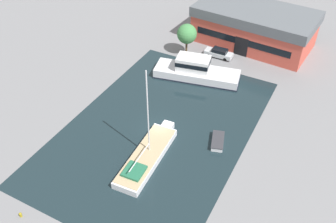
% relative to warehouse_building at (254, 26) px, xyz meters
% --- Properties ---
extents(ground_plane, '(440.00, 440.00, 0.00)m').
position_rel_warehouse_building_xyz_m(ground_plane, '(-3.64, -28.07, -3.24)').
color(ground_plane, slate).
extents(water_canal, '(22.56, 34.71, 0.01)m').
position_rel_warehouse_building_xyz_m(water_canal, '(-3.64, -28.07, -3.24)').
color(water_canal, '#19282D').
rests_on(water_canal, ground).
extents(warehouse_building, '(21.14, 12.29, 6.41)m').
position_rel_warehouse_building_xyz_m(warehouse_building, '(0.00, 0.00, 0.00)').
color(warehouse_building, '#C64C3D').
rests_on(warehouse_building, ground).
extents(quay_tree_near_building, '(3.31, 3.31, 5.50)m').
position_rel_warehouse_building_xyz_m(quay_tree_near_building, '(-8.74, -9.10, 0.58)').
color(quay_tree_near_building, brown).
rests_on(quay_tree_near_building, ground).
extents(parked_car, '(4.77, 1.74, 1.55)m').
position_rel_warehouse_building_xyz_m(parked_car, '(-3.45, -7.43, -2.45)').
color(parked_car, silver).
rests_on(parked_car, ground).
extents(sailboat_moored, '(3.85, 12.38, 12.36)m').
position_rel_warehouse_building_xyz_m(sailboat_moored, '(-2.19, -33.64, -2.67)').
color(sailboat_moored, white).
rests_on(sailboat_moored, water_canal).
extents(motor_cruiser, '(13.78, 6.68, 3.60)m').
position_rel_warehouse_building_xyz_m(motor_cruiser, '(-4.34, -14.95, -1.95)').
color(motor_cruiser, silver).
rests_on(motor_cruiser, water_canal).
extents(small_dinghy, '(2.43, 3.65, 0.68)m').
position_rel_warehouse_building_xyz_m(small_dinghy, '(4.31, -27.06, -2.89)').
color(small_dinghy, silver).
rests_on(small_dinghy, water_canal).
extents(mooring_bollard, '(0.30, 0.30, 0.60)m').
position_rel_warehouse_building_xyz_m(mooring_bollard, '(-9.71, -46.82, -2.93)').
color(mooring_bollard, olive).
rests_on(mooring_bollard, ground).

